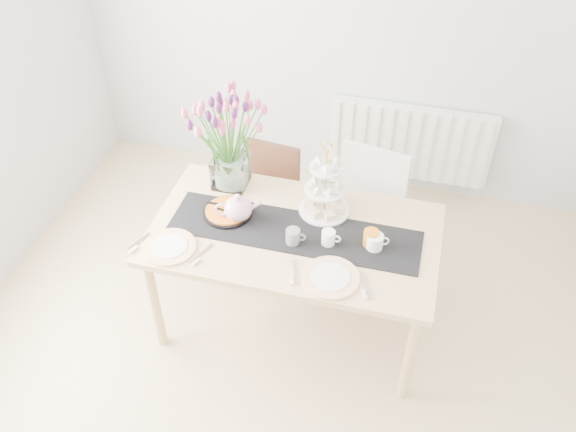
% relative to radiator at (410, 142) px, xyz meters
% --- Properties ---
extents(room_shell, '(4.50, 4.50, 4.50)m').
position_rel_radiator_xyz_m(room_shell, '(-0.50, -2.19, 0.85)').
color(room_shell, tan).
rests_on(room_shell, ground).
extents(radiator, '(1.20, 0.08, 0.60)m').
position_rel_radiator_xyz_m(radiator, '(0.00, 0.00, 0.00)').
color(radiator, white).
rests_on(radiator, room_shell).
extents(dining_table, '(1.60, 0.90, 0.75)m').
position_rel_radiator_xyz_m(dining_table, '(-0.52, -1.49, 0.22)').
color(dining_table, tan).
rests_on(dining_table, ground).
extents(chair_brown, '(0.44, 0.44, 0.77)m').
position_rel_radiator_xyz_m(chair_brown, '(-0.87, -0.83, -0.01)').
color(chair_brown, '#3D2016').
rests_on(chair_brown, ground).
extents(chair_white, '(0.52, 0.52, 0.89)m').
position_rel_radiator_xyz_m(chair_white, '(-0.19, -0.90, 0.07)').
color(chair_white, white).
rests_on(chair_white, ground).
extents(table_runner, '(1.40, 0.35, 0.01)m').
position_rel_radiator_xyz_m(table_runner, '(-0.52, -1.49, 0.30)').
color(table_runner, black).
rests_on(table_runner, dining_table).
extents(tulip_vase, '(0.71, 0.71, 0.61)m').
position_rel_radiator_xyz_m(tulip_vase, '(-0.99, -1.17, 0.69)').
color(tulip_vase, silver).
rests_on(tulip_vase, dining_table).
extents(cake_stand, '(0.29, 0.29, 0.43)m').
position_rel_radiator_xyz_m(cake_stand, '(-0.39, -1.28, 0.42)').
color(cake_stand, gold).
rests_on(cake_stand, dining_table).
extents(teapot, '(0.31, 0.28, 0.17)m').
position_rel_radiator_xyz_m(teapot, '(-0.85, -1.47, 0.38)').
color(teapot, silver).
rests_on(teapot, dining_table).
extents(cream_jug, '(0.11, 0.11, 0.09)m').
position_rel_radiator_xyz_m(cream_jug, '(-0.07, -1.51, 0.35)').
color(cream_jug, white).
rests_on(cream_jug, dining_table).
extents(tart_tin, '(0.28, 0.28, 0.03)m').
position_rel_radiator_xyz_m(tart_tin, '(-0.92, -1.44, 0.32)').
color(tart_tin, black).
rests_on(tart_tin, dining_table).
extents(mug_grey, '(0.09, 0.09, 0.09)m').
position_rel_radiator_xyz_m(mug_grey, '(-0.50, -1.58, 0.35)').
color(mug_grey, slate).
rests_on(mug_grey, dining_table).
extents(mug_white, '(0.08, 0.08, 0.09)m').
position_rel_radiator_xyz_m(mug_white, '(-0.32, -1.54, 0.35)').
color(mug_white, white).
rests_on(mug_white, dining_table).
extents(mug_orange, '(0.11, 0.11, 0.10)m').
position_rel_radiator_xyz_m(mug_orange, '(-0.09, -1.49, 0.35)').
color(mug_orange, orange).
rests_on(mug_orange, dining_table).
extents(plate_left, '(0.38, 0.38, 0.01)m').
position_rel_radiator_xyz_m(plate_left, '(-1.14, -1.78, 0.31)').
color(plate_left, silver).
rests_on(plate_left, dining_table).
extents(plate_right, '(0.39, 0.39, 0.02)m').
position_rel_radiator_xyz_m(plate_right, '(-0.25, -1.78, 0.31)').
color(plate_right, white).
rests_on(plate_right, dining_table).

